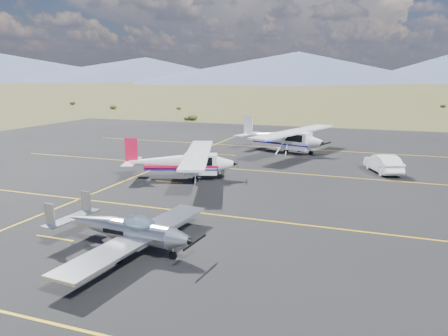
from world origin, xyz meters
The scene contains 6 objects.
ground centered at (0.00, 0.00, 0.00)m, with size 1600.00×1600.00×0.00m, color #383D1C.
apron centered at (0.00, 7.00, 0.00)m, with size 72.00×72.00×0.02m, color black.
aircraft_low_wing centered at (0.76, -3.58, 0.91)m, with size 6.28×8.73×1.89m.
aircraft_cessna centered at (-2.59, 8.62, 1.26)m, with size 7.78×11.04×2.84m.
aircraft_plain centered at (1.51, 21.69, 1.42)m, with size 8.63×12.50×3.20m.
sedan centered at (10.46, 15.59, 0.69)m, with size 1.44×4.14×1.36m, color white.
Camera 1 is at (10.25, -17.99, 7.03)m, focal length 35.00 mm.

